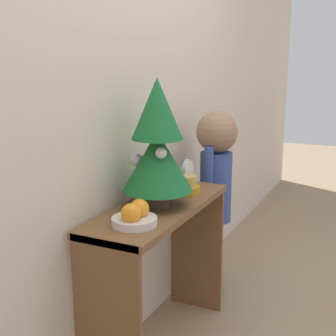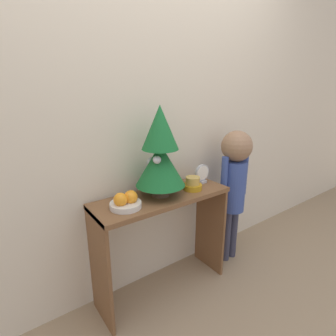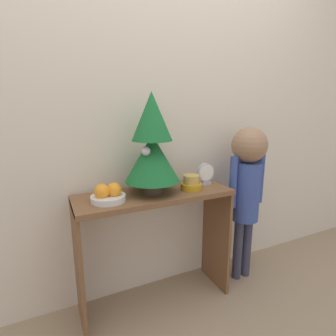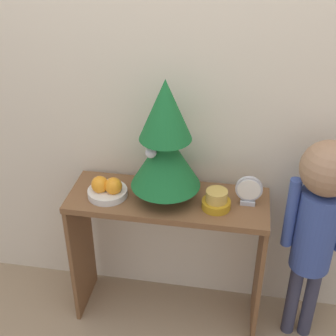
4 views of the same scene
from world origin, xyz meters
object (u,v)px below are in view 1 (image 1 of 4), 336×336
(mini_tree, at_px, (157,144))
(child_figure, at_px, (216,173))
(desk_clock, at_px, (188,173))
(fruit_bowl, at_px, (135,216))
(singing_bowl, at_px, (187,186))

(mini_tree, height_order, child_figure, mini_tree)
(mini_tree, xyz_separation_m, desk_clock, (0.37, 0.01, -0.21))
(child_figure, bearing_deg, fruit_bowl, -179.82)
(fruit_bowl, xyz_separation_m, singing_bowl, (0.50, -0.01, 0.00))
(mini_tree, relative_size, singing_bowl, 4.45)
(fruit_bowl, xyz_separation_m, child_figure, (0.94, 0.00, -0.03))
(mini_tree, height_order, fruit_bowl, mini_tree)
(child_figure, bearing_deg, singing_bowl, -178.55)
(child_figure, bearing_deg, mini_tree, 177.34)
(singing_bowl, xyz_separation_m, child_figure, (0.44, 0.01, -0.03))
(mini_tree, relative_size, fruit_bowl, 3.12)
(child_figure, bearing_deg, desk_clock, 171.78)
(mini_tree, distance_m, singing_bowl, 0.34)
(fruit_bowl, bearing_deg, child_figure, 0.18)
(mini_tree, relative_size, desk_clock, 4.06)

